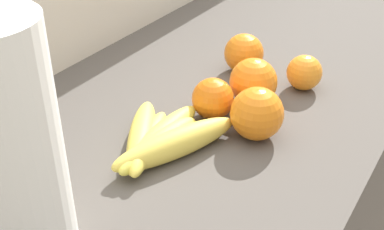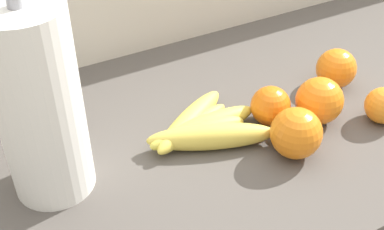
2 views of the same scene
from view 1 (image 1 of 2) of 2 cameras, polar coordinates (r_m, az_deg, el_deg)
The scene contains 8 objects.
wall_back at distance 1.26m, azimuth -8.77°, elevation -1.52°, with size 1.86×0.06×1.30m, color silver.
banana_bunch at distance 0.75m, azimuth -3.70°, elevation -2.89°, with size 0.21×0.18×0.04m.
orange_back_left at distance 0.77m, azimuth 7.37°, elevation 0.15°, with size 0.08×0.08×0.08m, color orange.
orange_right at distance 0.86m, azimuth 6.95°, elevation 3.74°, with size 0.08×0.08×0.08m, color orange.
orange_center at distance 0.82m, azimuth 2.37°, elevation 1.85°, with size 0.07×0.07×0.07m, color orange.
orange_far_right at distance 0.93m, azimuth 12.60°, elevation 4.71°, with size 0.06×0.06×0.06m, color orange.
orange_front at distance 0.97m, azimuth 6.15°, elevation 6.90°, with size 0.08×0.08×0.08m, color orange.
paper_towel_roll at distance 0.55m, azimuth -20.35°, elevation -3.85°, with size 0.12×0.12×0.32m.
Camera 1 is at (-0.78, -0.38, 1.33)m, focal length 47.09 mm.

